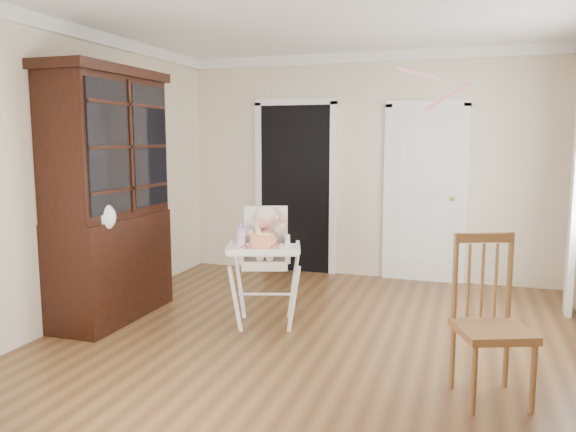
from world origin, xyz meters
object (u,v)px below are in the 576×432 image
(cake, at_px, (263,242))
(high_chair, at_px, (265,252))
(china_cabinet, at_px, (109,196))
(dining_chair, at_px, (491,324))
(sippy_cup, at_px, (241,236))

(cake, bearing_deg, high_chair, 106.07)
(china_cabinet, xyz_separation_m, dining_chair, (3.35, -0.70, -0.66))
(high_chair, height_order, sippy_cup, high_chair)
(high_chair, relative_size, sippy_cup, 5.48)
(cake, bearing_deg, sippy_cup, 155.16)
(sippy_cup, height_order, china_cabinet, china_cabinet)
(cake, bearing_deg, dining_chair, -19.72)
(china_cabinet, height_order, dining_chair, china_cabinet)
(sippy_cup, xyz_separation_m, dining_chair, (2.05, -0.76, -0.35))
(cake, xyz_separation_m, sippy_cup, (-0.25, 0.11, 0.02))
(cake, relative_size, china_cabinet, 0.12)
(sippy_cup, distance_m, china_cabinet, 1.33)
(high_chair, bearing_deg, dining_chair, -44.24)
(china_cabinet, relative_size, dining_chair, 2.17)
(cake, relative_size, dining_chair, 0.26)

